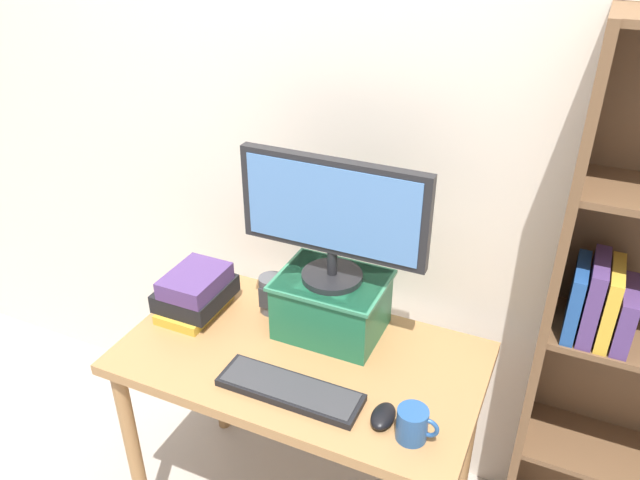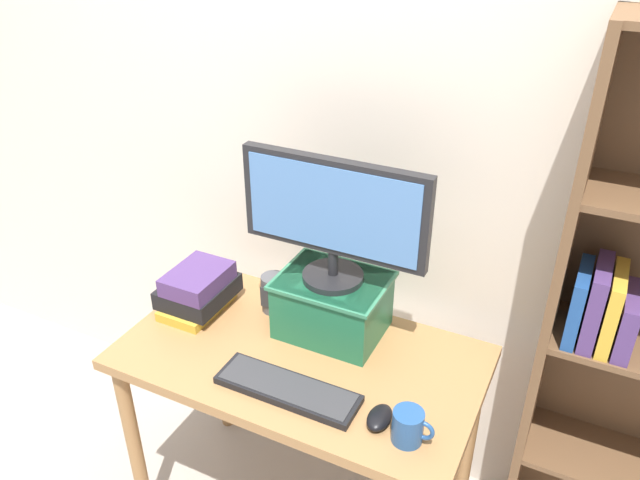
# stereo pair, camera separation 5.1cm
# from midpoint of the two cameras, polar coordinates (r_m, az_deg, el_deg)

# --- Properties ---
(back_wall) EXTENTS (7.00, 0.08, 2.60)m
(back_wall) POSITION_cam_midpoint_polar(r_m,az_deg,el_deg) (2.11, 3.16, 8.64)
(back_wall) COLOR beige
(back_wall) RESTS_ON ground_plane
(desk) EXTENTS (1.12, 0.63, 0.78)m
(desk) POSITION_cam_midpoint_polar(r_m,az_deg,el_deg) (2.06, -2.47, -12.61)
(desk) COLOR #9E7042
(desk) RESTS_ON ground_plane
(riser_box) EXTENTS (0.34, 0.27, 0.20)m
(riser_box) POSITION_cam_midpoint_polar(r_m,az_deg,el_deg) (2.02, 0.36, -5.81)
(riser_box) COLOR #1E6642
(riser_box) RESTS_ON desk
(computer_monitor) EXTENTS (0.59, 0.19, 0.40)m
(computer_monitor) POSITION_cam_midpoint_polar(r_m,az_deg,el_deg) (1.85, 0.37, 2.34)
(computer_monitor) COLOR black
(computer_monitor) RESTS_ON riser_box
(keyboard) EXTENTS (0.43, 0.13, 0.02)m
(keyboard) POSITION_cam_midpoint_polar(r_m,az_deg,el_deg) (1.85, -3.58, -13.51)
(keyboard) COLOR black
(keyboard) RESTS_ON desk
(computer_mouse) EXTENTS (0.06, 0.10, 0.04)m
(computer_mouse) POSITION_cam_midpoint_polar(r_m,az_deg,el_deg) (1.77, 4.95, -15.75)
(computer_mouse) COLOR black
(computer_mouse) RESTS_ON desk
(book_stack) EXTENTS (0.21, 0.26, 0.16)m
(book_stack) POSITION_cam_midpoint_polar(r_m,az_deg,el_deg) (2.17, -11.99, -4.67)
(book_stack) COLOR gold
(book_stack) RESTS_ON desk
(coffee_mug) EXTENTS (0.11, 0.08, 0.10)m
(coffee_mug) POSITION_cam_midpoint_polar(r_m,az_deg,el_deg) (1.72, 7.63, -16.37)
(coffee_mug) COLOR #234C84
(coffee_mug) RESTS_ON desk
(desk_speaker) EXTENTS (0.08, 0.09, 0.13)m
(desk_speaker) POSITION_cam_midpoint_polar(r_m,az_deg,el_deg) (2.14, -5.12, -4.95)
(desk_speaker) COLOR #4C4C51
(desk_speaker) RESTS_ON desk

